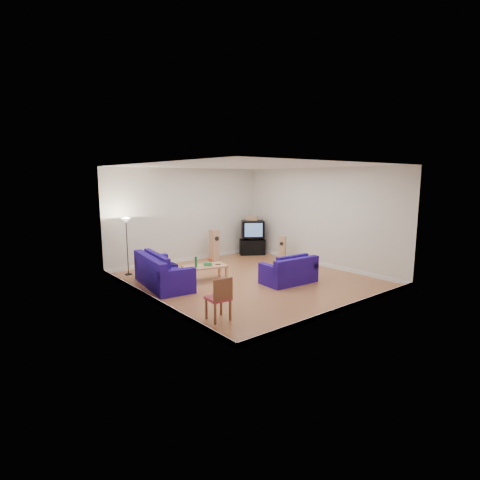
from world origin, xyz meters
TOP-DOWN VIEW (x-y plane):
  - room at (0.00, 0.00)m, footprint 6.01×6.51m
  - sofa_three_seat at (-2.23, 0.99)m, footprint 1.22×2.29m
  - sofa_loveseat at (0.67, -0.96)m, footprint 1.54×0.94m
  - coffee_table at (-1.02, 0.71)m, footprint 1.29×0.84m
  - bottle at (-1.32, 0.70)m, footprint 0.09×0.09m
  - tissue_box at (-0.97, 0.63)m, footprint 0.26×0.23m
  - red_canister at (-0.74, 0.84)m, footprint 0.11×0.11m
  - remote at (-0.66, 0.58)m, footprint 0.14×0.11m
  - tv_stand at (2.45, 2.70)m, footprint 1.07×0.94m
  - av_receiver at (2.49, 2.71)m, footprint 0.49×0.45m
  - television at (2.44, 2.67)m, footprint 1.02×0.97m
  - centre_speaker at (2.48, 2.74)m, footprint 0.37×0.44m
  - speaker_left at (0.70, 2.70)m, footprint 0.27×0.35m
  - speaker_right at (2.45, 1.10)m, footprint 0.33×0.31m
  - floor_lamp at (-2.45, 2.70)m, footprint 0.29×0.29m
  - dining_chair at (-2.46, -2.01)m, footprint 0.47×0.47m

SIDE VIEW (x-z plane):
  - sofa_loveseat at x=0.67m, z-range -0.09..0.65m
  - tv_stand at x=2.45m, z-range 0.00..0.57m
  - sofa_three_seat at x=-2.23m, z-range -0.11..0.74m
  - coffee_table at x=-1.02m, z-range 0.16..0.60m
  - speaker_right at x=2.45m, z-range 0.00..0.88m
  - remote at x=-0.66m, z-range 0.43..0.45m
  - tissue_box at x=-0.97m, z-range 0.43..0.53m
  - red_canister at x=-0.74m, z-range 0.43..0.58m
  - dining_chair at x=-2.46m, z-range 0.05..0.96m
  - speaker_left at x=0.70m, z-range 0.00..1.09m
  - bottle at x=-1.32m, z-range 0.43..0.73m
  - av_receiver at x=2.49m, z-range 0.57..0.66m
  - television at x=2.44m, z-range 0.66..1.30m
  - centre_speaker at x=2.48m, z-range 1.30..1.44m
  - floor_lamp at x=-2.45m, z-range 0.56..2.26m
  - room at x=0.00m, z-range -0.06..3.15m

